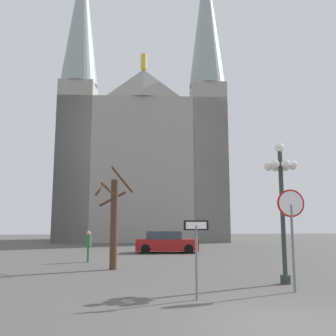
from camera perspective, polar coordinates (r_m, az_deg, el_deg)
ground_plane at (r=8.61m, az=16.84°, el=-22.45°), size 120.00×120.00×0.00m
cathedral at (r=44.16m, az=-3.84°, el=2.66°), size 19.45×12.23×35.47m
stop_sign at (r=12.32m, az=18.70°, el=-7.39°), size 0.88×0.08×3.17m
one_way_arrow_sign at (r=10.59m, az=4.44°, el=-12.14°), size 0.73×0.12×2.19m
street_lamp at (r=13.89m, az=17.28°, el=-3.24°), size 1.22×1.22×5.02m
bare_tree at (r=17.30m, az=-8.49°, el=-7.85°), size 1.77×1.76×4.64m
parked_car_near_red at (r=26.47m, az=-0.28°, el=-11.54°), size 4.49×2.13×1.51m
pedestrian_walking at (r=20.73m, az=-12.31°, el=-11.41°), size 0.32×0.32×1.65m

